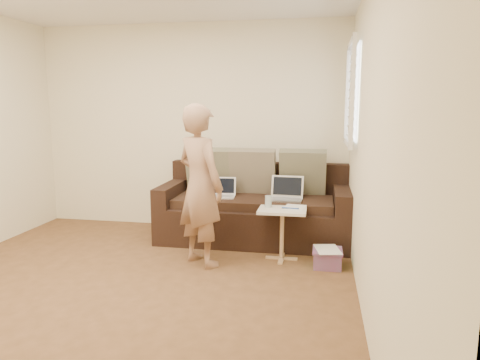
# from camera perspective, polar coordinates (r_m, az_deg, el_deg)

# --- Properties ---
(floor) EXTENTS (4.50, 4.50, 0.00)m
(floor) POSITION_cam_1_polar(r_m,az_deg,el_deg) (3.94, -15.80, -14.34)
(floor) COLOR #53381F
(floor) RESTS_ON ground
(wall_back) EXTENTS (4.00, 0.00, 4.00)m
(wall_back) POSITION_cam_1_polar(r_m,az_deg,el_deg) (5.71, -6.41, 6.81)
(wall_back) COLOR beige
(wall_back) RESTS_ON ground
(wall_right) EXTENTS (0.00, 4.50, 4.50)m
(wall_right) POSITION_cam_1_polar(r_m,az_deg,el_deg) (3.24, 16.66, 4.32)
(wall_right) COLOR beige
(wall_right) RESTS_ON ground
(window_blinds) EXTENTS (0.12, 0.88, 1.08)m
(window_blinds) POSITION_cam_1_polar(r_m,az_deg,el_deg) (4.72, 14.34, 10.84)
(window_blinds) COLOR white
(window_blinds) RESTS_ON wall_right
(sofa) EXTENTS (2.20, 0.95, 0.85)m
(sofa) POSITION_cam_1_polar(r_m,az_deg,el_deg) (5.17, 1.84, -3.22)
(sofa) COLOR black
(sofa) RESTS_ON ground
(pillow_left) EXTENTS (0.55, 0.29, 0.57)m
(pillow_left) POSITION_cam_1_polar(r_m,az_deg,el_deg) (5.43, -4.07, 1.30)
(pillow_left) COLOR #68654C
(pillow_left) RESTS_ON sofa
(pillow_mid) EXTENTS (0.55, 0.27, 0.57)m
(pillow_mid) POSITION_cam_1_polar(r_m,az_deg,el_deg) (5.31, 1.65, 1.12)
(pillow_mid) COLOR #6C654D
(pillow_mid) RESTS_ON sofa
(pillow_right) EXTENTS (0.55, 0.28, 0.57)m
(pillow_right) POSITION_cam_1_polar(r_m,az_deg,el_deg) (5.29, 8.15, 0.99)
(pillow_right) COLOR #68654C
(pillow_right) RESTS_ON sofa
(laptop_silver) EXTENTS (0.39, 0.29, 0.25)m
(laptop_silver) POSITION_cam_1_polar(r_m,az_deg,el_deg) (4.99, 5.93, -2.64)
(laptop_silver) COLOR #B7BABC
(laptop_silver) RESTS_ON sofa
(laptop_white) EXTENTS (0.33, 0.25, 0.23)m
(laptop_white) POSITION_cam_1_polar(r_m,az_deg,el_deg) (5.13, -2.44, -2.26)
(laptop_white) COLOR white
(laptop_white) RESTS_ON sofa
(person) EXTENTS (0.71, 0.66, 1.60)m
(person) POSITION_cam_1_polar(r_m,az_deg,el_deg) (4.33, -5.21, -0.72)
(person) COLOR #9E7256
(person) RESTS_ON ground
(side_table) EXTENTS (0.49, 0.34, 0.54)m
(side_table) POSITION_cam_1_polar(r_m,az_deg,el_deg) (4.57, 5.47, -7.05)
(side_table) COLOR silver
(side_table) RESTS_ON ground
(drinking_glass) EXTENTS (0.07, 0.07, 0.12)m
(drinking_glass) POSITION_cam_1_polar(r_m,az_deg,el_deg) (4.57, 3.71, -2.80)
(drinking_glass) COLOR silver
(drinking_glass) RESTS_ON side_table
(scissors) EXTENTS (0.20, 0.16, 0.02)m
(scissors) POSITION_cam_1_polar(r_m,az_deg,el_deg) (4.51, 6.56, -3.68)
(scissors) COLOR silver
(scissors) RESTS_ON side_table
(paper_on_table) EXTENTS (0.25, 0.33, 0.00)m
(paper_on_table) POSITION_cam_1_polar(r_m,az_deg,el_deg) (4.57, 7.08, -3.59)
(paper_on_table) COLOR white
(paper_on_table) RESTS_ON side_table
(striped_box) EXTENTS (0.29, 0.29, 0.18)m
(striped_box) POSITION_cam_1_polar(r_m,az_deg,el_deg) (4.48, 11.29, -9.92)
(striped_box) COLOR #CA1E88
(striped_box) RESTS_ON ground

